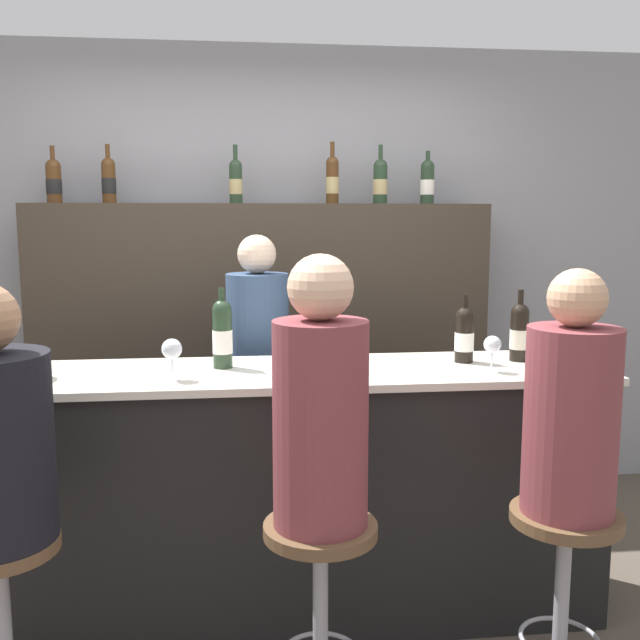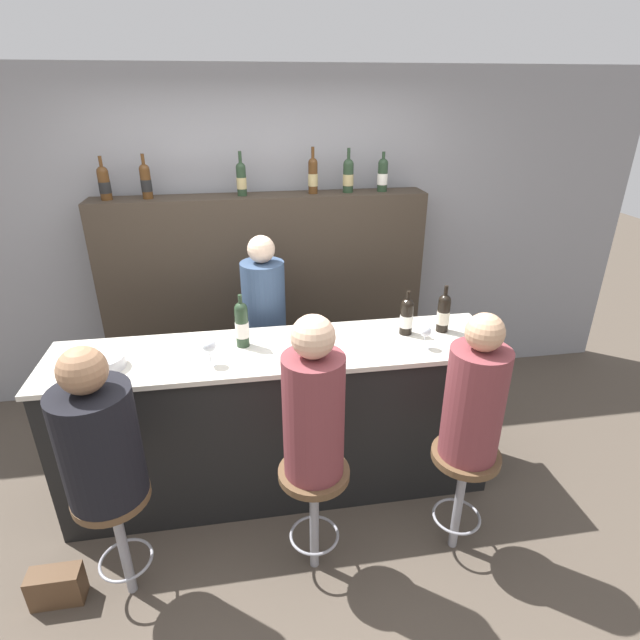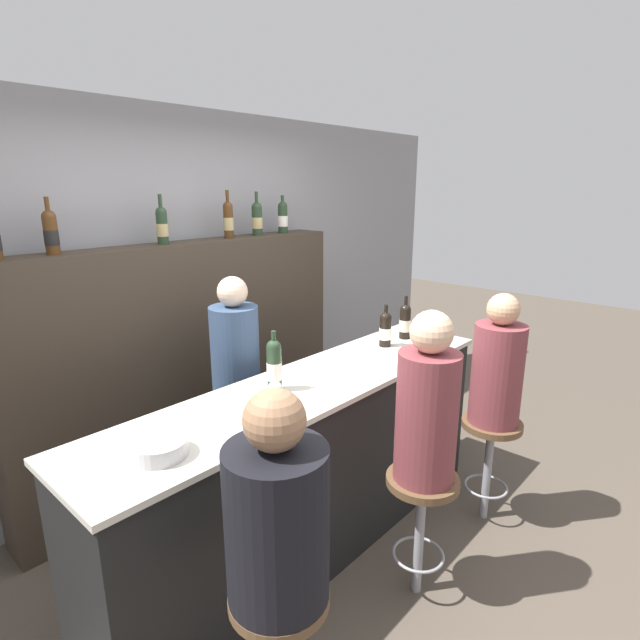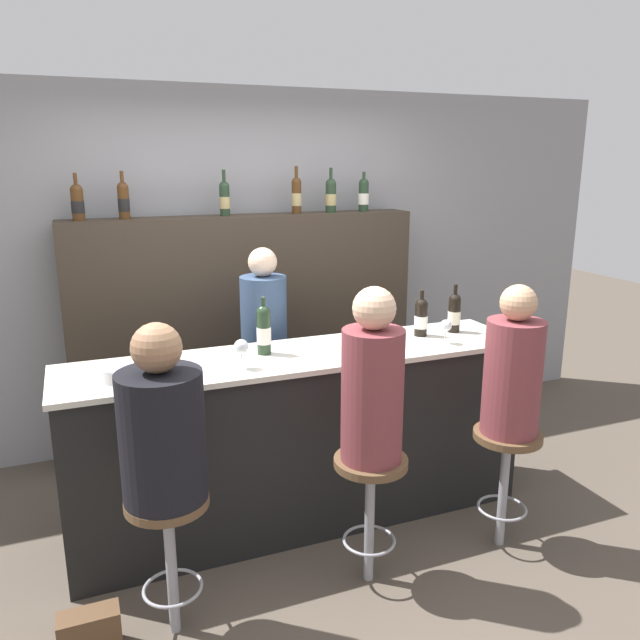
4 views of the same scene
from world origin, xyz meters
name	(u,v)px [view 4 (image 4 of 4)]	position (x,y,z in m)	size (l,w,h in m)	color
ground_plane	(321,543)	(0.00, 0.00, 0.00)	(16.00, 16.00, 0.00)	#4C4238
wall_back	(238,268)	(0.00, 1.67, 1.30)	(6.40, 0.05, 2.60)	gray
bar_counter	(303,438)	(0.00, 0.28, 0.52)	(2.67, 0.60, 1.04)	black
back_bar_cabinet	(248,332)	(0.00, 1.44, 0.86)	(2.49, 0.28, 1.71)	#382D23
wine_bottle_counter_0	(264,329)	(-0.20, 0.35, 1.18)	(0.08, 0.08, 0.32)	#233823
wine_bottle_counter_1	(421,317)	(0.80, 0.35, 1.15)	(0.08, 0.08, 0.28)	black
wine_bottle_counter_2	(454,313)	(1.04, 0.35, 1.16)	(0.08, 0.08, 0.30)	black
wine_bottle_backbar_0	(77,202)	(-1.09, 1.44, 1.83)	(0.08, 0.08, 0.30)	#4C2D14
wine_bottle_backbar_1	(124,200)	(-0.81, 1.44, 1.83)	(0.08, 0.08, 0.31)	#4C2D14
wine_bottle_backbar_2	(225,198)	(-0.14, 1.44, 1.83)	(0.07, 0.07, 0.31)	#233823
wine_bottle_backbar_3	(297,195)	(0.39, 1.44, 1.84)	(0.07, 0.07, 0.33)	#4C2D14
wine_bottle_backbar_4	(331,195)	(0.66, 1.44, 1.84)	(0.08, 0.08, 0.32)	#233823
wine_bottle_backbar_5	(364,195)	(0.92, 1.44, 1.84)	(0.08, 0.08, 0.29)	#233823
wine_glass_0	(241,348)	(-0.38, 0.15, 1.15)	(0.08, 0.08, 0.16)	silver
wine_glass_1	(446,326)	(0.85, 0.15, 1.14)	(0.07, 0.07, 0.14)	silver
metal_bowl	(125,372)	(-0.96, 0.21, 1.07)	(0.23, 0.23, 0.07)	#B7B7BC
bar_stool_left	(169,528)	(-0.87, -0.37, 0.53)	(0.36, 0.36, 0.68)	gray
guest_seated_left	(162,427)	(-0.87, -0.37, 1.00)	(0.36, 0.36, 0.78)	black
bar_stool_middle	(370,486)	(0.11, -0.37, 0.53)	(0.36, 0.36, 0.68)	gray
guest_seated_middle	(372,385)	(0.11, -0.37, 1.06)	(0.30, 0.30, 0.85)	brown
bar_stool_right	(506,458)	(0.93, -0.37, 0.53)	(0.36, 0.36, 0.68)	gray
guest_seated_right	(513,370)	(0.93, -0.37, 1.03)	(0.30, 0.30, 0.80)	brown
bartender	(265,374)	(-0.04, 0.87, 0.72)	(0.30, 0.30, 1.56)	#334766
handbag	(90,633)	(-1.23, -0.37, 0.10)	(0.26, 0.12, 0.20)	#513823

